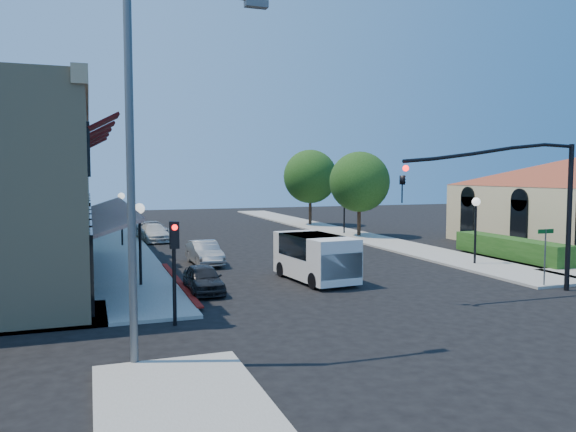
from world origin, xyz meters
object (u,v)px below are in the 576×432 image
object	(u,v)px
secondary_signal	(174,253)
lamppost_left_far	(121,205)
lamppost_left_near	(140,223)
lamppost_right_near	(476,214)
parked_car_a	(203,279)
cobra_streetlight	(145,155)
parked_car_c	(154,233)
street_name_sign	(545,248)
parked_car_b	(205,253)
street_tree_b	(310,177)
lamppost_right_far	(344,200)
street_tree_a	(359,182)
white_van	(316,255)
signal_mast_arm	(528,192)
parked_car_d	(152,230)

from	to	relation	value
secondary_signal	lamppost_left_far	distance (m)	20.60
lamppost_left_near	lamppost_right_near	world-z (taller)	same
lamppost_right_near	parked_car_a	distance (m)	14.98
cobra_streetlight	parked_car_c	size ratio (longest dim) A/B	2.18
street_name_sign	parked_car_b	bearing A→B (deg)	138.72
parked_car_a	parked_car_c	size ratio (longest dim) A/B	0.78
parked_car_c	street_tree_b	bearing A→B (deg)	20.69
street_name_sign	lamppost_right_far	world-z (taller)	lamppost_right_far
street_tree_a	parked_car_b	xyz separation A→B (m)	(-13.60, -9.00, -3.56)
street_tree_a	white_van	xyz separation A→B (m)	(-9.79, -15.18, -3.00)
street_tree_a	street_tree_b	xyz separation A→B (m)	(0.00, 10.00, 0.35)
street_tree_b	signal_mast_arm	size ratio (longest dim) A/B	0.88
cobra_streetlight	lamppost_right_near	world-z (taller)	cobra_streetlight
street_name_sign	lamppost_right_near	distance (m)	5.98
street_tree_a	parked_car_b	world-z (taller)	street_tree_a
street_tree_b	lamppost_right_near	world-z (taller)	street_tree_b
white_van	parked_car_d	distance (m)	19.88
street_tree_a	signal_mast_arm	distance (m)	20.71
street_name_sign	lamppost_right_near	xyz separation A→B (m)	(1.00, 5.80, 1.04)
signal_mast_arm	white_van	bearing A→B (deg)	142.16
street_tree_a	secondary_signal	xyz separation A→B (m)	(-16.80, -20.59, -1.88)
lamppost_right_near	lamppost_left_near	bearing A→B (deg)	180.00
lamppost_right_near	white_van	world-z (taller)	lamppost_right_near
lamppost_right_far	parked_car_b	bearing A→B (deg)	-140.41
cobra_streetlight	parked_car_a	bearing A→B (deg)	70.01
street_tree_a	street_tree_b	bearing A→B (deg)	90.00
street_name_sign	lamppost_right_near	size ratio (longest dim) A/B	0.70
street_tree_b	white_van	bearing A→B (deg)	-111.25
lamppost_left_near	parked_car_c	distance (m)	16.65
signal_mast_arm	white_van	world-z (taller)	signal_mast_arm
street_name_sign	white_van	distance (m)	9.68
lamppost_right_near	parked_car_c	xyz separation A→B (m)	(-14.70, 16.35, -2.12)
lamppost_left_near	street_tree_a	bearing A→B (deg)	38.98
cobra_streetlight	parked_car_a	xyz separation A→B (m)	(2.95, 8.10, -4.70)
lamppost_left_near	cobra_streetlight	bearing A→B (deg)	-93.71
signal_mast_arm	lamppost_left_near	world-z (taller)	signal_mast_arm
lamppost_right_near	street_tree_b	bearing A→B (deg)	89.28
white_van	lamppost_left_far	bearing A→B (deg)	116.30
parked_car_a	street_tree_b	bearing A→B (deg)	59.97
street_tree_b	parked_car_a	world-z (taller)	street_tree_b
lamppost_right_far	white_van	bearing A→B (deg)	-118.92
white_van	parked_car_b	xyz separation A→B (m)	(-3.81, 6.18, -0.56)
secondary_signal	parked_car_d	xyz separation A→B (m)	(1.80, 24.59, -1.67)
signal_mast_arm	parked_car_b	distance (m)	16.06
parked_car_a	white_van	bearing A→B (deg)	7.85
parked_car_a	lamppost_right_near	bearing A→B (deg)	7.40
lamppost_left_far	parked_car_d	world-z (taller)	lamppost_left_far
street_tree_b	white_van	world-z (taller)	street_tree_b
secondary_signal	parked_car_b	distance (m)	12.14
lamppost_left_near	parked_car_b	world-z (taller)	lamppost_left_near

